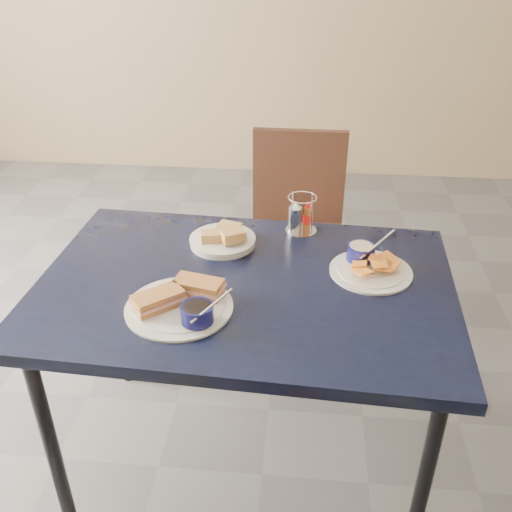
# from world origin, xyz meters

# --- Properties ---
(ground) EXTENTS (6.00, 6.00, 0.00)m
(ground) POSITION_xyz_m (0.00, 0.00, 0.00)
(ground) COLOR #55555A
(ground) RESTS_ON ground
(dining_table) EXTENTS (1.30, 0.90, 0.75)m
(dining_table) POSITION_xyz_m (-0.06, -0.21, 0.69)
(dining_table) COLOR black
(dining_table) RESTS_ON ground
(chair_far) EXTENTS (0.43, 0.41, 0.90)m
(chair_far) POSITION_xyz_m (0.07, 0.70, 0.51)
(chair_far) COLOR black
(chair_far) RESTS_ON ground
(sandwich_plate) EXTENTS (0.32, 0.31, 0.12)m
(sandwich_plate) POSITION_xyz_m (-0.22, -0.36, 0.77)
(sandwich_plate) COLOR white
(sandwich_plate) RESTS_ON dining_table
(plantain_plate) EXTENTS (0.26, 0.26, 0.12)m
(plantain_plate) POSITION_xyz_m (0.31, -0.10, 0.77)
(plantain_plate) COLOR white
(plantain_plate) RESTS_ON dining_table
(bread_basket) EXTENTS (0.22, 0.22, 0.07)m
(bread_basket) POSITION_xyz_m (-0.16, 0.01, 0.77)
(bread_basket) COLOR white
(bread_basket) RESTS_ON dining_table
(condiment_caddy) EXTENTS (0.11, 0.11, 0.14)m
(condiment_caddy) POSITION_xyz_m (0.09, 0.13, 0.81)
(condiment_caddy) COLOR silver
(condiment_caddy) RESTS_ON dining_table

